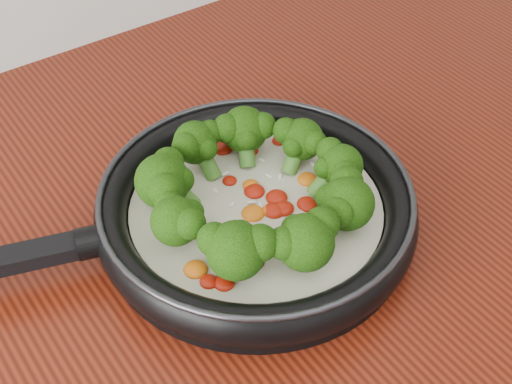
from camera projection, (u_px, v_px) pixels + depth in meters
skillet at (253, 208)px, 0.70m from camera, size 0.49×0.38×0.09m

